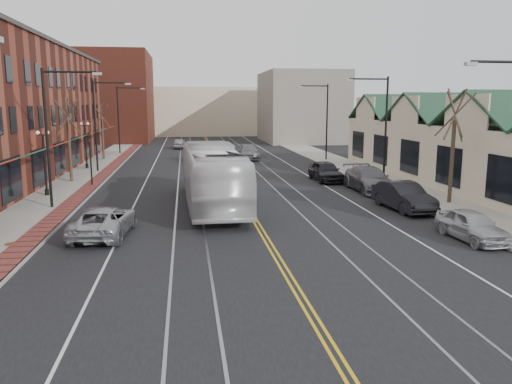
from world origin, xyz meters
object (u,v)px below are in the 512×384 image
object	(u,v)px
transit_bus	(213,176)
parked_suv	(104,221)
parked_car_c	(369,179)
parked_car_a	(472,225)
parked_car_d	(326,171)
parked_car_b	(403,196)

from	to	relation	value
transit_bus	parked_suv	distance (m)	8.38
parked_suv	parked_car_c	bearing A→B (deg)	-143.86
parked_suv	parked_car_a	bearing A→B (deg)	175.20
transit_bus	parked_car_a	bearing A→B (deg)	138.64
parked_suv	parked_car_d	bearing A→B (deg)	-129.71
parked_suv	parked_car_d	xyz separation A→B (m)	(15.00, 14.75, 0.10)
parked_suv	transit_bus	bearing A→B (deg)	-125.76
parked_suv	parked_car_d	world-z (taller)	parked_car_d
parked_car_a	parked_car_d	world-z (taller)	parked_car_d
parked_suv	parked_car_c	world-z (taller)	parked_car_c
transit_bus	parked_car_a	world-z (taller)	transit_bus
parked_car_b	parked_car_d	bearing A→B (deg)	92.16
parked_car_d	transit_bus	bearing A→B (deg)	-139.59
parked_car_c	parked_car_d	size ratio (longest dim) A/B	1.23
parked_suv	parked_car_d	distance (m)	21.04
parked_car_b	parked_car_c	size ratio (longest dim) A/B	0.85
transit_bus	parked_car_b	xyz separation A→B (m)	(10.98, -2.73, -1.03)
parked_car_c	parked_car_d	xyz separation A→B (m)	(-1.80, 4.91, -0.04)
transit_bus	parked_suv	bearing A→B (deg)	46.71
parked_suv	parked_car_b	distance (m)	16.85
parked_car_b	parked_suv	bearing A→B (deg)	-173.39
parked_suv	parked_car_a	xyz separation A→B (m)	(16.80, -3.13, -0.01)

